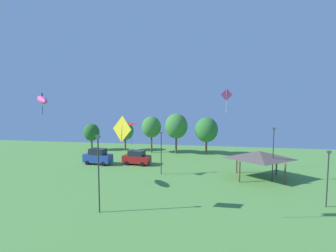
{
  "coord_description": "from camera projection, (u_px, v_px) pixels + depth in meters",
  "views": [
    {
      "loc": [
        1.42,
        0.1,
        9.76
      ],
      "look_at": [
        -1.41,
        15.73,
        8.37
      ],
      "focal_mm": 28.0,
      "sensor_mm": 36.0,
      "label": 1
    }
  ],
  "objects": [
    {
      "name": "kite_flying_0",
      "position": [
        42.0,
        100.0,
        29.11
      ],
      "size": [
        3.28,
        3.18,
        2.36
      ],
      "color": "#E54C93"
    },
    {
      "name": "kite_flying_1",
      "position": [
        122.0,
        129.0,
        22.98
      ],
      "size": [
        2.08,
        1.1,
        2.32
      ],
      "color": "yellow"
    },
    {
      "name": "kite_flying_3",
      "position": [
        132.0,
        130.0,
        33.66
      ],
      "size": [
        1.89,
        1.64,
        2.22
      ],
      "color": "red"
    },
    {
      "name": "kite_flying_4",
      "position": [
        226.0,
        96.0,
        37.67
      ],
      "size": [
        1.71,
        0.45,
        3.53
      ],
      "color": "#E54C93"
    },
    {
      "name": "parked_car_leftmost",
      "position": [
        98.0,
        157.0,
        41.83
      ],
      "size": [
        4.72,
        2.34,
        2.53
      ],
      "rotation": [
        0.0,
        0.0,
        -0.11
      ],
      "color": "#234299",
      "rests_on": "ground"
    },
    {
      "name": "parked_car_second_from_left",
      "position": [
        137.0,
        158.0,
        41.62
      ],
      "size": [
        4.52,
        2.44,
        2.25
      ],
      "rotation": [
        0.0,
        0.0,
        -0.11
      ],
      "color": "maroon",
      "rests_on": "ground"
    },
    {
      "name": "park_pavilion",
      "position": [
        259.0,
        155.0,
        33.85
      ],
      "size": [
        6.84,
        5.81,
        3.6
      ],
      "color": "brown",
      "rests_on": "ground"
    },
    {
      "name": "light_post_0",
      "position": [
        273.0,
        152.0,
        32.26
      ],
      "size": [
        0.36,
        0.2,
        6.78
      ],
      "color": "#2D2D33",
      "rests_on": "ground"
    },
    {
      "name": "light_post_1",
      "position": [
        99.0,
        170.0,
        23.12
      ],
      "size": [
        0.36,
        0.2,
        6.96
      ],
      "color": "#2D2D33",
      "rests_on": "ground"
    },
    {
      "name": "light_post_2",
      "position": [
        328.0,
        175.0,
        24.4
      ],
      "size": [
        0.36,
        0.2,
        5.38
      ],
      "color": "#2D2D33",
      "rests_on": "ground"
    },
    {
      "name": "light_post_3",
      "position": [
        161.0,
        150.0,
        35.77
      ],
      "size": [
        0.36,
        0.2,
        5.89
      ],
      "color": "#2D2D33",
      "rests_on": "ground"
    },
    {
      "name": "treeline_tree_0",
      "position": [
        91.0,
        132.0,
        54.16
      ],
      "size": [
        3.26,
        3.26,
        5.56
      ],
      "color": "brown",
      "rests_on": "ground"
    },
    {
      "name": "treeline_tree_1",
      "position": [
        125.0,
        131.0,
        53.83
      ],
      "size": [
        3.49,
        3.49,
        5.99
      ],
      "color": "brown",
      "rests_on": "ground"
    },
    {
      "name": "treeline_tree_2",
      "position": [
        151.0,
        127.0,
        51.49
      ],
      "size": [
        3.8,
        3.8,
        7.19
      ],
      "color": "brown",
      "rests_on": "ground"
    },
    {
      "name": "treeline_tree_3",
      "position": [
        176.0,
        126.0,
        50.47
      ],
      "size": [
        4.37,
        4.37,
        7.77
      ],
      "color": "brown",
      "rests_on": "ground"
    },
    {
      "name": "treeline_tree_4",
      "position": [
        207.0,
        130.0,
        49.43
      ],
      "size": [
        4.29,
        4.29,
        7.12
      ],
      "color": "brown",
      "rests_on": "ground"
    }
  ]
}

